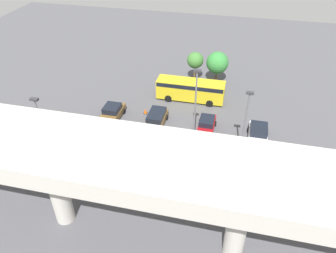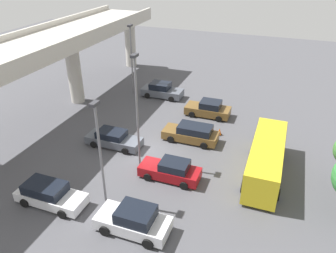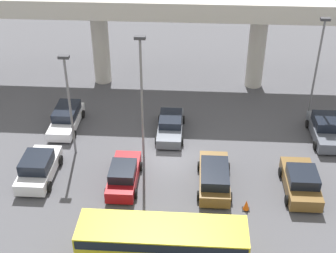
% 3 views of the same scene
% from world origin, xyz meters
% --- Properties ---
extents(ground_plane, '(92.18, 92.18, 0.00)m').
position_xyz_m(ground_plane, '(0.00, 0.00, 0.00)').
color(ground_plane, '#4C4C51').
extents(highway_overpass, '(42.20, 6.62, 8.29)m').
position_xyz_m(highway_overpass, '(0.00, 11.65, 6.58)').
color(highway_overpass, '#BCB7AD').
rests_on(highway_overpass, ground_plane).
extents(parked_car_0, '(2.06, 4.80, 1.53)m').
position_xyz_m(parked_car_0, '(-8.16, 3.71, 0.73)').
color(parked_car_0, silver).
rests_on(parked_car_0, ground_plane).
extents(parked_car_1, '(1.99, 4.54, 1.54)m').
position_xyz_m(parked_car_1, '(-2.78, -2.97, 0.71)').
color(parked_car_1, maroon).
rests_on(parked_car_1, ground_plane).
extents(parked_car_2, '(2.04, 4.89, 1.42)m').
position_xyz_m(parked_car_2, '(-0.16, 3.29, 0.66)').
color(parked_car_2, '#515660').
rests_on(parked_car_2, ground_plane).
extents(parked_car_3, '(2.14, 4.88, 1.56)m').
position_xyz_m(parked_car_3, '(2.99, -2.83, 0.75)').
color(parked_car_3, brown).
rests_on(parked_car_3, ground_plane).
extents(parked_car_4, '(2.21, 4.51, 1.62)m').
position_xyz_m(parked_car_4, '(8.39, -2.97, 0.74)').
color(parked_car_4, brown).
rests_on(parked_car_4, ground_plane).
extents(parked_car_5, '(2.21, 4.72, 1.67)m').
position_xyz_m(parked_car_5, '(11.29, 3.29, 0.76)').
color(parked_car_5, '#515660').
rests_on(parked_car_5, ground_plane).
extents(parked_car_6, '(2.20, 4.53, 1.71)m').
position_xyz_m(parked_car_6, '(-8.40, -2.65, 0.79)').
color(parked_car_6, silver).
rests_on(parked_car_6, ground_plane).
extents(shuttle_bus, '(8.55, 2.59, 2.62)m').
position_xyz_m(shuttle_bus, '(0.18, -9.44, 1.57)').
color(shuttle_bus, gold).
rests_on(shuttle_bus, ground_plane).
extents(lamp_post_near_aisle, '(0.70, 0.35, 8.91)m').
position_xyz_m(lamp_post_near_aisle, '(-1.83, 0.04, 5.16)').
color(lamp_post_near_aisle, slate).
rests_on(lamp_post_near_aisle, ground_plane).
extents(lamp_post_mid_lot, '(0.70, 0.35, 7.41)m').
position_xyz_m(lamp_post_mid_lot, '(-6.72, 0.31, 4.38)').
color(lamp_post_mid_lot, slate).
rests_on(lamp_post_mid_lot, ground_plane).
extents(lamp_post_by_overpass, '(0.70, 0.35, 8.03)m').
position_xyz_m(lamp_post_by_overpass, '(10.73, 6.65, 4.71)').
color(lamp_post_by_overpass, slate).
rests_on(lamp_post_by_overpass, ground_plane).
extents(tree_front_left, '(3.02, 3.02, 4.49)m').
position_xyz_m(tree_front_left, '(-2.51, -14.91, 2.98)').
color(tree_front_left, brown).
rests_on(tree_front_left, ground_plane).
extents(tree_front_centre, '(2.25, 2.25, 4.22)m').
position_xyz_m(tree_front_centre, '(0.53, -14.77, 3.08)').
color(tree_front_centre, brown).
rests_on(tree_front_centre, ground_plane).
extents(traffic_cone, '(0.44, 0.44, 0.70)m').
position_xyz_m(traffic_cone, '(4.88, -4.94, 0.33)').
color(traffic_cone, black).
rests_on(traffic_cone, ground_plane).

